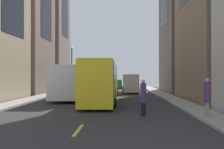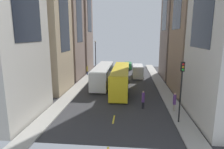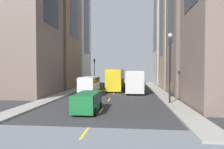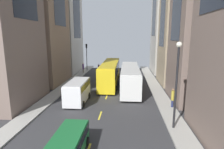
% 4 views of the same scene
% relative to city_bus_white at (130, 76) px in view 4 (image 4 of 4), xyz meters
% --- Properties ---
extents(ground_plane, '(39.90, 39.90, 0.00)m').
position_rel_city_bus_white_xyz_m(ground_plane, '(3.09, 0.79, -2.01)').
color(ground_plane, '#333335').
extents(sidewalk_west, '(1.85, 44.00, 0.15)m').
position_rel_city_bus_white_xyz_m(sidewalk_west, '(-3.93, 0.79, -1.93)').
color(sidewalk_west, '#9E9B93').
rests_on(sidewalk_west, ground).
extents(sidewalk_east, '(1.85, 44.00, 0.15)m').
position_rel_city_bus_white_xyz_m(sidewalk_east, '(10.12, 0.79, -1.93)').
color(sidewalk_east, '#9E9B93').
rests_on(sidewalk_east, ground).
extents(lane_stripe_0, '(0.16, 2.00, 0.01)m').
position_rel_city_bus_white_xyz_m(lane_stripe_0, '(3.09, -20.21, -2.00)').
color(lane_stripe_0, yellow).
rests_on(lane_stripe_0, ground).
extents(lane_stripe_1, '(0.16, 2.00, 0.01)m').
position_rel_city_bus_white_xyz_m(lane_stripe_1, '(3.09, -14.21, -2.00)').
color(lane_stripe_1, yellow).
rests_on(lane_stripe_1, ground).
extents(lane_stripe_2, '(0.16, 2.00, 0.01)m').
position_rel_city_bus_white_xyz_m(lane_stripe_2, '(3.09, -8.21, -2.00)').
color(lane_stripe_2, yellow).
rests_on(lane_stripe_2, ground).
extents(lane_stripe_3, '(0.16, 2.00, 0.01)m').
position_rel_city_bus_white_xyz_m(lane_stripe_3, '(3.09, -2.21, -2.00)').
color(lane_stripe_3, yellow).
rests_on(lane_stripe_3, ground).
extents(lane_stripe_4, '(0.16, 2.00, 0.01)m').
position_rel_city_bus_white_xyz_m(lane_stripe_4, '(3.09, 3.79, -2.00)').
color(lane_stripe_4, yellow).
rests_on(lane_stripe_4, ground).
extents(lane_stripe_5, '(0.16, 2.00, 0.01)m').
position_rel_city_bus_white_xyz_m(lane_stripe_5, '(3.09, 9.79, -2.00)').
color(lane_stripe_5, yellow).
rests_on(lane_stripe_5, ground).
extents(city_bus_white, '(2.80, 12.45, 3.35)m').
position_rel_city_bus_white_xyz_m(city_bus_white, '(0.00, 0.00, 0.00)').
color(city_bus_white, silver).
rests_on(city_bus_white, ground).
extents(streetcar_yellow, '(2.70, 13.52, 3.59)m').
position_rel_city_bus_white_xyz_m(streetcar_yellow, '(3.25, -3.18, 0.12)').
color(streetcar_yellow, yellow).
rests_on(streetcar_yellow, ground).
extents(delivery_van_white, '(2.25, 5.19, 2.58)m').
position_rel_city_bus_white_xyz_m(delivery_van_white, '(6.29, 6.16, -0.50)').
color(delivery_van_white, white).
rests_on(delivery_van_white, ground).
extents(car_green_0, '(2.00, 4.26, 1.62)m').
position_rel_city_bus_white_xyz_m(car_green_0, '(4.20, 16.31, -1.06)').
color(car_green_0, '#1E7238').
rests_on(car_green_0, ground).
extents(pedestrian_walking_far, '(0.35, 0.35, 2.13)m').
position_rel_city_bus_white_xyz_m(pedestrian_walking_far, '(9.77, -11.58, -0.73)').
color(pedestrian_walking_far, gray).
rests_on(pedestrian_walking_far, ground).
extents(pedestrian_crossing_mid, '(0.36, 0.36, 2.17)m').
position_rel_city_bus_white_xyz_m(pedestrian_crossing_mid, '(6.31, -10.85, -0.86)').
color(pedestrian_crossing_mid, black).
rests_on(pedestrian_crossing_mid, ground).
extents(pedestrian_crossing_near, '(0.32, 0.32, 2.10)m').
position_rel_city_bus_white_xyz_m(pedestrian_crossing_near, '(-4.51, 7.23, -0.73)').
color(pedestrian_crossing_near, navy).
rests_on(pedestrian_crossing_near, ground).
extents(traffic_light_near_corner, '(0.32, 0.44, 6.01)m').
position_rel_city_bus_white_xyz_m(traffic_light_near_corner, '(9.59, -14.51, 2.31)').
color(traffic_light_near_corner, black).
rests_on(traffic_light_near_corner, ground).
extents(streetlamp_near, '(0.44, 0.44, 7.18)m').
position_rel_city_bus_white_xyz_m(streetlamp_near, '(-3.50, 12.07, 2.53)').
color(streetlamp_near, black).
rests_on(streetlamp_near, ground).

